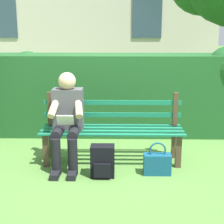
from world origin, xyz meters
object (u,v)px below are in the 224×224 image
Objects in this scene: handbag at (157,163)px; park_bench at (112,129)px; person_seated at (67,118)px; backpack at (103,161)px.

park_bench is at bearing -38.45° from handbag.
person_seated reaches higher than backpack.
person_seated is at bearing 16.14° from park_bench.
handbag reaches higher than backpack.
handbag is (-1.11, 0.27, -0.49)m from person_seated.
person_seated is (0.56, 0.16, 0.19)m from park_bench.
park_bench is 0.58m from backpack.
park_bench reaches higher than handbag.
backpack is (-0.46, 0.35, -0.44)m from person_seated.
handbag is (-0.55, 0.43, -0.30)m from park_bench.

